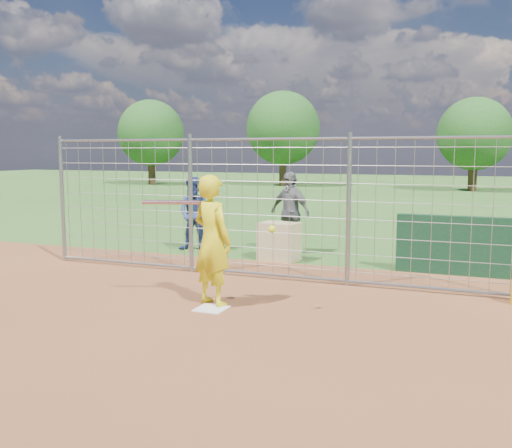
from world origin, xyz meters
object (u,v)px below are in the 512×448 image
at_px(batter, 212,241).
at_px(equipment_bin, 279,241).
at_px(bystander_a, 195,214).
at_px(bystander_b, 290,213).

relative_size(batter, equipment_bin, 2.43).
height_order(bystander_a, equipment_bin, bystander_a).
xyz_separation_m(bystander_b, equipment_bin, (0.07, -0.89, -0.52)).
relative_size(bystander_b, equipment_bin, 2.30).
distance_m(batter, bystander_a, 4.77).
distance_m(batter, equipment_bin, 3.76).
bearing_deg(batter, equipment_bin, -64.27).
distance_m(batter, bystander_b, 4.61).
relative_size(batter, bystander_b, 1.06).
relative_size(bystander_a, equipment_bin, 2.13).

